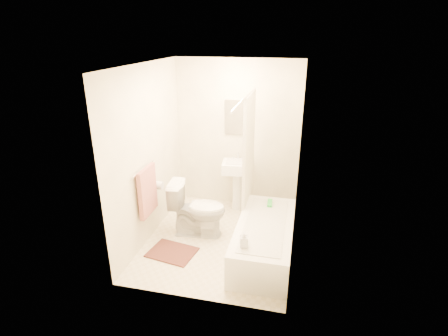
% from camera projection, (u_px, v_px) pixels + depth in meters
% --- Properties ---
extents(floor, '(2.40, 2.40, 0.00)m').
position_uv_depth(floor, '(220.00, 240.00, 4.96)').
color(floor, beige).
rests_on(floor, ground).
extents(ceiling, '(2.40, 2.40, 0.00)m').
position_uv_depth(ceiling, '(219.00, 64.00, 4.08)').
color(ceiling, white).
rests_on(ceiling, ground).
extents(wall_back, '(2.00, 0.02, 2.40)m').
position_uv_depth(wall_back, '(237.00, 135.00, 5.61)').
color(wall_back, beige).
rests_on(wall_back, ground).
extents(wall_left, '(0.02, 2.40, 2.40)m').
position_uv_depth(wall_left, '(148.00, 155.00, 4.73)').
color(wall_left, beige).
rests_on(wall_left, ground).
extents(wall_right, '(0.02, 2.40, 2.40)m').
position_uv_depth(wall_right, '(298.00, 167.00, 4.31)').
color(wall_right, beige).
rests_on(wall_right, ground).
extents(mirror, '(0.40, 0.03, 0.55)m').
position_uv_depth(mirror, '(237.00, 117.00, 5.48)').
color(mirror, white).
rests_on(mirror, wall_back).
extents(curtain_rod, '(0.03, 1.70, 0.03)m').
position_uv_depth(curtain_rod, '(245.00, 98.00, 4.26)').
color(curtain_rod, silver).
rests_on(curtain_rod, wall_back).
extents(shower_curtain, '(0.04, 0.80, 1.55)m').
position_uv_depth(shower_curtain, '(249.00, 149.00, 4.91)').
color(shower_curtain, silver).
rests_on(shower_curtain, curtain_rod).
extents(towel_bar, '(0.02, 0.60, 0.02)m').
position_uv_depth(towel_bar, '(143.00, 168.00, 4.53)').
color(towel_bar, silver).
rests_on(towel_bar, wall_left).
extents(towel, '(0.06, 0.45, 0.66)m').
position_uv_depth(towel, '(148.00, 191.00, 4.64)').
color(towel, '#CC7266').
rests_on(towel, towel_bar).
extents(toilet_paper, '(0.11, 0.12, 0.12)m').
position_uv_depth(toilet_paper, '(159.00, 185.00, 5.01)').
color(toilet_paper, white).
rests_on(toilet_paper, wall_left).
extents(toilet, '(0.84, 0.52, 0.79)m').
position_uv_depth(toilet, '(198.00, 209.00, 4.98)').
color(toilet, silver).
rests_on(toilet, floor).
extents(sink, '(0.51, 0.43, 0.92)m').
position_uv_depth(sink, '(237.00, 184.00, 5.65)').
color(sink, white).
rests_on(sink, floor).
extents(bathtub, '(0.71, 1.62, 0.45)m').
position_uv_depth(bathtub, '(264.00, 239.00, 4.56)').
color(bathtub, white).
rests_on(bathtub, floor).
extents(bath_mat, '(0.67, 0.55, 0.02)m').
position_uv_depth(bath_mat, '(172.00, 252.00, 4.66)').
color(bath_mat, '#502B1D').
rests_on(bath_mat, floor).
extents(soap_bottle, '(0.11, 0.11, 0.20)m').
position_uv_depth(soap_bottle, '(244.00, 240.00, 3.97)').
color(soap_bottle, white).
rests_on(soap_bottle, bathtub).
extents(scrub_brush, '(0.08, 0.22, 0.04)m').
position_uv_depth(scrub_brush, '(270.00, 203.00, 4.98)').
color(scrub_brush, green).
rests_on(scrub_brush, bathtub).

